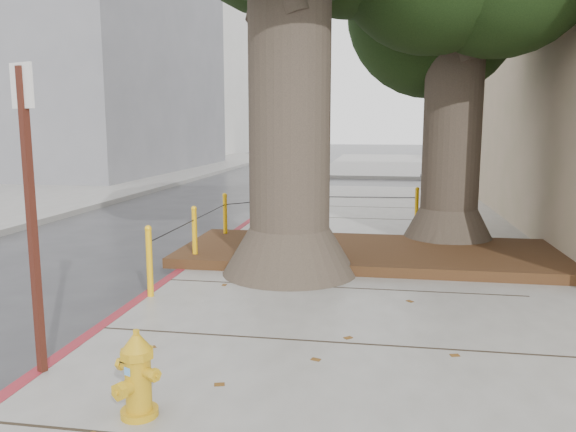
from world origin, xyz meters
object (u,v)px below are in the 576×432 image
Objects in this scene: signpost at (30,203)px; car_dark at (100,165)px; car_silver at (465,171)px; fire_hydrant at (137,374)px.

signpost is 21.05m from car_dark.
car_silver is at bearing 91.64° from signpost.
car_silver reaches higher than fire_hydrant.
fire_hydrant is at bearing 163.47° from car_silver.
signpost is at bearing 177.87° from fire_hydrant.
fire_hydrant is 0.25× the size of signpost.
car_dark is at bearing 143.07° from fire_hydrant.
signpost reaches higher than car_dark.
car_dark reaches higher than fire_hydrant.
car_dark is at bearing 88.32° from car_silver.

